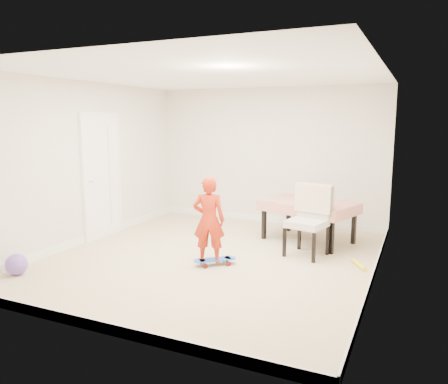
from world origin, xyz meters
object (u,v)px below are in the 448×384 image
at_px(skateboard, 215,262).
at_px(balloon, 16,265).
at_px(dining_chair, 307,221).
at_px(dining_table, 308,221).
at_px(child, 209,223).

height_order(skateboard, balloon, balloon).
distance_m(skateboard, balloon, 2.60).
distance_m(dining_chair, balloon, 4.01).
bearing_deg(balloon, dining_table, 45.76).
relative_size(child, balloon, 4.30).
distance_m(dining_table, child, 2.01).
bearing_deg(balloon, skateboard, 33.01).
height_order(dining_chair, child, child).
bearing_deg(dining_table, balloon, -116.19).
xyz_separation_m(dining_table, balloon, (-3.06, -3.14, -0.20)).
height_order(dining_table, child, child).
relative_size(dining_table, child, 1.20).
xyz_separation_m(dining_table, child, (-0.96, -1.74, 0.27)).
xyz_separation_m(skateboard, child, (-0.08, -0.02, 0.56)).
distance_m(dining_table, balloon, 4.39).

